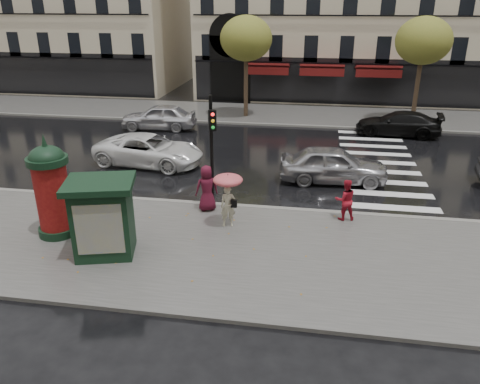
% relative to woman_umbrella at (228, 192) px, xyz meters
% --- Properties ---
extents(ground, '(160.00, 160.00, 0.00)m').
position_rel_woman_umbrella_xyz_m(ground, '(0.06, -1.20, -1.42)').
color(ground, black).
rests_on(ground, ground).
extents(near_sidewalk, '(90.00, 7.00, 0.12)m').
position_rel_woman_umbrella_xyz_m(near_sidewalk, '(0.06, -1.70, -1.36)').
color(near_sidewalk, '#474744').
rests_on(near_sidewalk, ground).
extents(far_sidewalk, '(90.00, 6.00, 0.12)m').
position_rel_woman_umbrella_xyz_m(far_sidewalk, '(0.06, 17.80, -1.36)').
color(far_sidewalk, '#474744').
rests_on(far_sidewalk, ground).
extents(near_kerb, '(90.00, 0.25, 0.14)m').
position_rel_woman_umbrella_xyz_m(near_kerb, '(0.06, 1.80, -1.35)').
color(near_kerb, slate).
rests_on(near_kerb, ground).
extents(far_kerb, '(90.00, 0.25, 0.14)m').
position_rel_woman_umbrella_xyz_m(far_kerb, '(0.06, 14.80, -1.35)').
color(far_kerb, slate).
rests_on(far_kerb, ground).
extents(zebra_crossing, '(3.60, 11.75, 0.01)m').
position_rel_woman_umbrella_xyz_m(zebra_crossing, '(6.06, 8.40, -1.42)').
color(zebra_crossing, silver).
rests_on(zebra_crossing, ground).
extents(tree_far_left, '(3.40, 3.40, 6.64)m').
position_rel_woman_umbrella_xyz_m(tree_far_left, '(-1.94, 16.80, 3.75)').
color(tree_far_left, '#38281C').
rests_on(tree_far_left, ground).
extents(tree_far_right, '(3.40, 3.40, 6.64)m').
position_rel_woman_umbrella_xyz_m(tree_far_right, '(9.06, 16.80, 3.75)').
color(tree_far_right, '#38281C').
rests_on(tree_far_right, ground).
extents(woman_umbrella, '(1.03, 1.03, 1.98)m').
position_rel_woman_umbrella_xyz_m(woman_umbrella, '(0.00, 0.00, 0.00)').
color(woman_umbrella, '#BCB79B').
rests_on(woman_umbrella, near_sidewalk).
extents(woman_red, '(0.85, 0.73, 1.54)m').
position_rel_woman_umbrella_xyz_m(woman_red, '(4.06, 1.20, -0.54)').
color(woman_red, '#A51424').
rests_on(woman_red, near_sidewalk).
extents(man_burgundy, '(1.01, 0.86, 1.76)m').
position_rel_woman_umbrella_xyz_m(man_burgundy, '(-1.04, 1.20, -0.42)').
color(man_burgundy, '#4E0F21').
rests_on(man_burgundy, near_sidewalk).
extents(morris_column, '(1.31, 1.31, 3.52)m').
position_rel_woman_umbrella_xyz_m(morris_column, '(-5.62, -1.54, 0.38)').
color(morris_column, black).
rests_on(morris_column, near_sidewalk).
extents(traffic_light, '(0.33, 0.42, 4.29)m').
position_rel_woman_umbrella_xyz_m(traffic_light, '(-0.88, 1.52, 1.30)').
color(traffic_light, black).
rests_on(traffic_light, near_sidewalk).
extents(newsstand, '(2.40, 2.17, 2.44)m').
position_rel_woman_umbrella_xyz_m(newsstand, '(-3.44, -2.51, -0.05)').
color(newsstand, black).
rests_on(newsstand, near_sidewalk).
extents(car_silver, '(4.82, 2.18, 1.61)m').
position_rel_woman_umbrella_xyz_m(car_silver, '(3.72, 5.30, -0.62)').
color(car_silver, '#9D9CA1').
rests_on(car_silver, ground).
extents(car_white, '(5.57, 3.11, 1.47)m').
position_rel_woman_umbrella_xyz_m(car_white, '(-5.11, 6.22, -0.69)').
color(car_white, white).
rests_on(car_white, ground).
extents(car_black, '(5.10, 2.60, 1.42)m').
position_rel_woman_umbrella_xyz_m(car_black, '(7.70, 13.77, -0.71)').
color(car_black, black).
rests_on(car_black, ground).
extents(car_far_silver, '(4.74, 2.24, 1.57)m').
position_rel_woman_umbrella_xyz_m(car_far_silver, '(-6.81, 12.81, -0.64)').
color(car_far_silver, silver).
rests_on(car_far_silver, ground).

